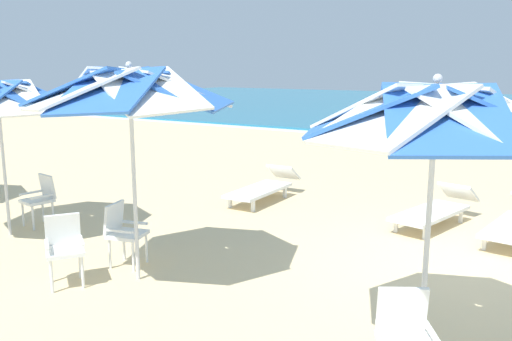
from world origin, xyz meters
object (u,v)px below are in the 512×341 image
sun_lounger_2 (436,209)px  sun_lounger_3 (264,187)px  beach_umbrella_0 (435,114)px  beach_umbrella_1 (130,90)px  plastic_chair_1 (64,245)px  plastic_chair_3 (41,197)px  plastic_chair_2 (123,230)px  plastic_chair_0 (405,335)px

sun_lounger_2 → sun_lounger_3: 3.38m
beach_umbrella_0 → sun_lounger_3: beach_umbrella_0 is taller
beach_umbrella_1 → plastic_chair_1: (-0.67, -0.57, -1.89)m
beach_umbrella_0 → plastic_chair_3: 6.93m
plastic_chair_1 → sun_lounger_2: bearing=57.2°
beach_umbrella_0 → sun_lounger_2: beach_umbrella_0 is taller
plastic_chair_2 → beach_umbrella_1: bearing=-26.7°
plastic_chair_1 → sun_lounger_3: size_ratio=0.40×
plastic_chair_3 → sun_lounger_2: bearing=32.6°
beach_umbrella_1 → sun_lounger_2: size_ratio=1.22×
beach_umbrella_0 → plastic_chair_1: 4.62m
plastic_chair_1 → plastic_chair_2: bearing=79.9°
sun_lounger_3 → sun_lounger_2: bearing=2.1°
plastic_chair_1 → plastic_chair_0: bearing=0.6°
beach_umbrella_0 → sun_lounger_3: 6.45m
plastic_chair_2 → beach_umbrella_0: bearing=-3.4°
beach_umbrella_0 → beach_umbrella_1: beach_umbrella_1 is taller
beach_umbrella_0 → sun_lounger_2: (-0.98, 4.44, -1.99)m
plastic_chair_0 → beach_umbrella_0: bearing=90.6°
sun_lounger_3 → beach_umbrella_1: bearing=-79.6°
beach_umbrella_0 → sun_lounger_3: size_ratio=1.21×
plastic_chair_3 → sun_lounger_2: plastic_chair_3 is taller
plastic_chair_1 → plastic_chair_2: size_ratio=1.00×
beach_umbrella_0 → plastic_chair_0: 1.85m
beach_umbrella_1 → plastic_chair_1: size_ratio=3.15×
plastic_chair_1 → sun_lounger_2: plastic_chair_1 is taller
plastic_chair_0 → sun_lounger_2: (-0.99, 4.99, -0.22)m
beach_umbrella_0 → plastic_chair_3: (-6.65, 0.81, -1.77)m
beach_umbrella_0 → plastic_chair_2: 4.46m
plastic_chair_2 → sun_lounger_3: size_ratio=0.40×
plastic_chair_0 → plastic_chair_3: (-6.66, 1.36, 0.00)m
plastic_chair_0 → beach_umbrella_1: (-3.57, 0.53, 1.89)m
plastic_chair_1 → plastic_chair_3: 2.80m
beach_umbrella_0 → sun_lounger_2: bearing=102.5°
plastic_chair_0 → sun_lounger_3: size_ratio=0.40×
plastic_chair_1 → plastic_chair_3: bearing=149.8°
plastic_chair_3 → beach_umbrella_0: bearing=-7.0°
beach_umbrella_0 → beach_umbrella_1: (-3.56, -0.02, 0.12)m
plastic_chair_1 → sun_lounger_3: plastic_chair_1 is taller
plastic_chair_0 → sun_lounger_3: 6.54m
beach_umbrella_1 → sun_lounger_3: size_ratio=1.26×
beach_umbrella_0 → plastic_chair_0: (0.01, -0.55, -1.77)m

